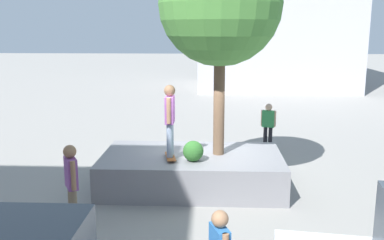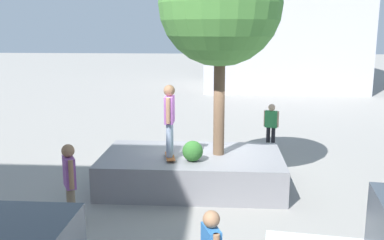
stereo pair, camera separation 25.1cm
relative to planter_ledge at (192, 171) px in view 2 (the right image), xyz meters
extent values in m
plane|color=gray|center=(-0.26, -0.28, -0.43)|extent=(120.00, 120.00, 0.00)
cube|color=gray|center=(0.00, 0.00, 0.00)|extent=(4.58, 2.63, 0.87)
cylinder|color=brown|center=(-0.68, -0.08, 1.89)|extent=(0.28, 0.28, 2.91)
sphere|color=#4C8C3D|center=(-0.68, -0.08, 4.17)|extent=(3.00, 3.00, 3.00)
sphere|color=#2D6628|center=(-0.06, 0.57, 0.68)|extent=(0.50, 0.50, 0.50)
cube|color=brown|center=(0.52, 0.41, 0.50)|extent=(0.36, 0.83, 0.02)
sphere|color=beige|center=(0.65, 0.17, 0.46)|extent=(0.06, 0.06, 0.06)
sphere|color=beige|center=(0.48, 0.14, 0.46)|extent=(0.06, 0.06, 0.06)
sphere|color=beige|center=(0.55, 0.68, 0.46)|extent=(0.06, 0.06, 0.06)
sphere|color=beige|center=(0.39, 0.64, 0.46)|extent=(0.06, 0.06, 0.06)
cylinder|color=#8C9EB7|center=(0.52, 0.51, 0.92)|extent=(0.15, 0.15, 0.84)
cylinder|color=#8C9EB7|center=(0.52, 0.31, 0.92)|extent=(0.15, 0.15, 0.84)
cube|color=#8C4C99|center=(0.52, 0.41, 1.67)|extent=(0.21, 0.48, 0.66)
cylinder|color=#9E7251|center=(0.52, 0.66, 1.69)|extent=(0.10, 0.10, 0.62)
cylinder|color=#9E7251|center=(0.51, 0.16, 1.69)|extent=(0.10, 0.10, 0.62)
sphere|color=#9E7251|center=(0.52, 0.41, 2.13)|extent=(0.27, 0.27, 0.27)
cylinder|color=black|center=(-2.33, -3.93, -0.07)|extent=(0.13, 0.13, 0.73)
cylinder|color=black|center=(-2.50, -3.87, -0.07)|extent=(0.13, 0.13, 0.73)
cube|color=#338C4C|center=(-2.42, -3.90, 0.58)|extent=(0.45, 0.30, 0.57)
cylinder|color=#D8AD8C|center=(-2.21, -3.98, 0.60)|extent=(0.09, 0.09, 0.54)
cylinder|color=#D8AD8C|center=(-2.62, -3.83, 0.60)|extent=(0.09, 0.09, 0.54)
sphere|color=#D8AD8C|center=(-2.42, -3.90, 0.98)|extent=(0.24, 0.24, 0.24)
cylinder|color=#9E7251|center=(-0.55, 4.91, 0.62)|extent=(0.09, 0.09, 0.55)
sphere|color=#9E7251|center=(-0.63, 5.11, 1.01)|extent=(0.24, 0.24, 0.24)
cylinder|color=#847056|center=(2.32, 2.45, -0.02)|extent=(0.15, 0.15, 0.82)
cylinder|color=#847056|center=(2.41, 2.28, -0.02)|extent=(0.15, 0.15, 0.82)
cube|color=#8C4C99|center=(2.37, 2.37, 0.70)|extent=(0.39, 0.50, 0.64)
cylinder|color=#9E7251|center=(2.25, 2.58, 0.72)|extent=(0.10, 0.10, 0.60)
cylinder|color=#9E7251|center=(2.48, 2.15, 0.72)|extent=(0.10, 0.10, 0.60)
sphere|color=#9E7251|center=(2.37, 2.37, 1.16)|extent=(0.27, 0.27, 0.27)
camera|label=1|loc=(-0.51, 10.78, 3.60)|focal=41.06mm
camera|label=2|loc=(-0.76, 10.76, 3.60)|focal=41.06mm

